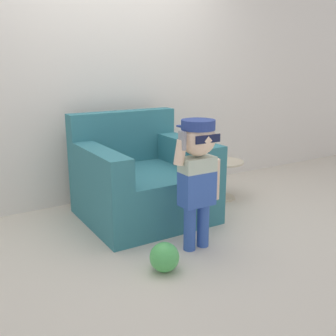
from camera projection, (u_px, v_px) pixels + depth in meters
name	position (u px, v px, depth m)	size (l,w,h in m)	color
ground_plane	(150.00, 222.00, 3.52)	(10.00, 10.00, 0.00)	beige
wall_back	(107.00, 72.00, 3.91)	(10.00, 0.05, 2.60)	silver
armchair	(142.00, 182.00, 3.60)	(1.07, 1.01, 0.94)	teal
person_child	(198.00, 165.00, 2.88)	(0.41, 0.30, 0.99)	#3356AD
side_table	(222.00, 176.00, 4.10)	(0.43, 0.43, 0.41)	beige
toy_ball	(164.00, 257.00, 2.68)	(0.21, 0.21, 0.21)	#4CB256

